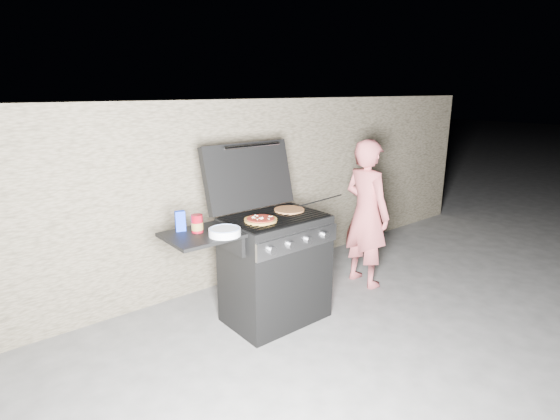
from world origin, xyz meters
TOP-DOWN VIEW (x-y plane):
  - ground at (0.00, 0.00)m, footprint 50.00×50.00m
  - stone_wall at (0.00, 1.05)m, footprint 8.00×0.35m
  - gas_grill at (-0.25, 0.00)m, footprint 1.34×0.79m
  - pizza_topped at (-0.18, -0.05)m, footprint 0.26×0.26m
  - pizza_plain at (0.19, 0.05)m, footprint 0.32×0.32m
  - sauce_jar at (-0.67, 0.05)m, footprint 0.11×0.11m
  - blue_carton at (-0.76, 0.15)m, footprint 0.08×0.06m
  - plate_stack at (-0.56, -0.14)m, footprint 0.29×0.29m
  - person at (1.14, 0.00)m, footprint 0.38×0.55m
  - tongs at (0.49, 0.00)m, footprint 0.40×0.15m

SIDE VIEW (x-z plane):
  - ground at x=0.00m, z-range 0.00..0.00m
  - gas_grill at x=-0.25m, z-range 0.00..0.91m
  - person at x=1.14m, z-range 0.00..1.45m
  - stone_wall at x=0.00m, z-range 0.00..1.80m
  - pizza_plain at x=0.19m, z-range 0.91..0.92m
  - pizza_topped at x=-0.18m, z-range 0.91..0.94m
  - plate_stack at x=-0.56m, z-range 0.90..0.95m
  - tongs at x=0.49m, z-range 0.91..1.00m
  - sauce_jar at x=-0.67m, z-range 0.90..1.03m
  - blue_carton at x=-0.76m, z-range 0.90..1.05m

